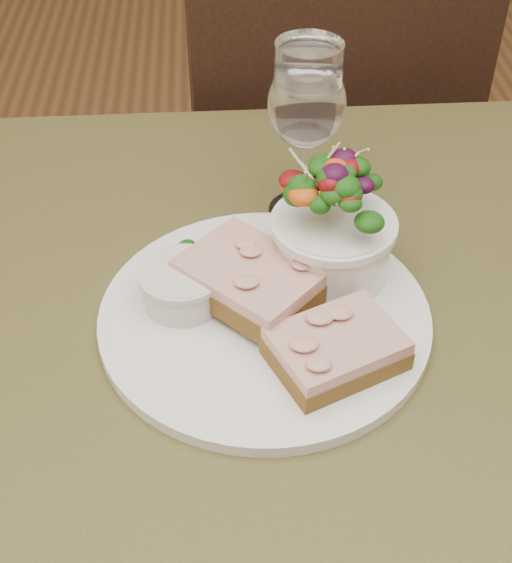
{
  "coord_description": "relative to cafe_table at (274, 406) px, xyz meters",
  "views": [
    {
      "loc": [
        -0.05,
        -0.49,
        1.25
      ],
      "look_at": [
        -0.02,
        0.0,
        0.81
      ],
      "focal_mm": 50.0,
      "sensor_mm": 36.0,
      "label": 1
    }
  ],
  "objects": [
    {
      "name": "salad_bowl",
      "position": [
        0.06,
        0.07,
        0.17
      ],
      "size": [
        0.11,
        0.11,
        0.13
      ],
      "color": "white",
      "rests_on": "dinner_plate"
    },
    {
      "name": "cafe_table",
      "position": [
        0.0,
        0.0,
        0.0
      ],
      "size": [
        0.8,
        0.8,
        0.75
      ],
      "color": "#413B1B",
      "rests_on": "ground"
    },
    {
      "name": "dinner_plate",
      "position": [
        -0.01,
        0.02,
        0.11
      ],
      "size": [
        0.3,
        0.3,
        0.01
      ],
      "primitive_type": "cylinder",
      "color": "white",
      "rests_on": "cafe_table"
    },
    {
      "name": "wine_glass",
      "position": [
        0.04,
        0.18,
        0.22
      ],
      "size": [
        0.08,
        0.08,
        0.18
      ],
      "color": "white",
      "rests_on": "cafe_table"
    },
    {
      "name": "chair_far",
      "position": [
        0.11,
        0.65,
        -0.36
      ],
      "size": [
        0.47,
        0.47,
        0.9
      ],
      "rotation": [
        0.0,
        0.0,
        3.27
      ],
      "color": "black",
      "rests_on": "ground"
    },
    {
      "name": "sandwich_back",
      "position": [
        -0.02,
        0.03,
        0.14
      ],
      "size": [
        0.15,
        0.15,
        0.03
      ],
      "rotation": [
        0.0,
        0.0,
        -0.78
      ],
      "color": "#482E13",
      "rests_on": "dinner_plate"
    },
    {
      "name": "garnish",
      "position": [
        -0.08,
        0.09,
        0.12
      ],
      "size": [
        0.05,
        0.04,
        0.02
      ],
      "color": "#0F3509",
      "rests_on": "dinner_plate"
    },
    {
      "name": "sandwich_front",
      "position": [
        0.05,
        -0.05,
        0.13
      ],
      "size": [
        0.13,
        0.11,
        0.03
      ],
      "rotation": [
        0.0,
        0.0,
        0.42
      ],
      "color": "#482E13",
      "rests_on": "dinner_plate"
    },
    {
      "name": "ramekin",
      "position": [
        -0.08,
        0.04,
        0.13
      ],
      "size": [
        0.07,
        0.07,
        0.04
      ],
      "color": "silver",
      "rests_on": "dinner_plate"
    }
  ]
}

